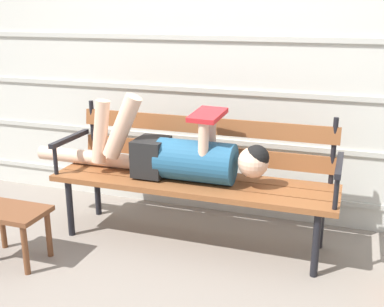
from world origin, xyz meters
The scene contains 5 objects.
ground_plane centered at (0.00, 0.00, 0.00)m, with size 12.00×12.00×0.00m, color gray.
house_siding centered at (0.00, 0.70, 1.11)m, with size 4.08×0.08×2.22m.
park_bench centered at (0.00, 0.20, 0.48)m, with size 1.85×0.49×0.86m.
reclining_person centered at (-0.11, 0.13, 0.59)m, with size 1.68×0.27×0.56m.
footstool centered at (-0.95, -0.47, 0.27)m, with size 0.44×0.28×0.34m.
Camera 1 is at (0.94, -2.60, 1.49)m, focal length 44.44 mm.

